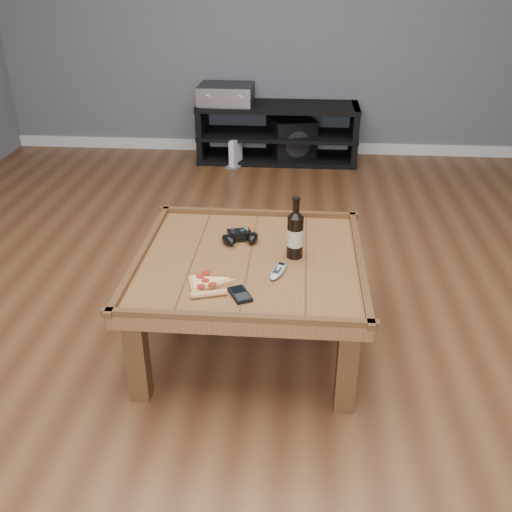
# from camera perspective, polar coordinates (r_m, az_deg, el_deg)

# --- Properties ---
(ground) EXTENTS (6.00, 6.00, 0.00)m
(ground) POSITION_cam_1_polar(r_m,az_deg,el_deg) (2.77, -0.58, -8.50)
(ground) COLOR #4B2815
(ground) RESTS_ON ground
(baseboard) EXTENTS (5.00, 0.02, 0.10)m
(baseboard) POSITION_cam_1_polar(r_m,az_deg,el_deg) (5.45, 2.24, 10.88)
(baseboard) COLOR silver
(baseboard) RESTS_ON ground
(coffee_table) EXTENTS (1.03, 1.03, 0.48)m
(coffee_table) POSITION_cam_1_polar(r_m,az_deg,el_deg) (2.56, -0.62, -1.44)
(coffee_table) COLOR brown
(coffee_table) RESTS_ON ground
(media_console) EXTENTS (1.40, 0.45, 0.50)m
(media_console) POSITION_cam_1_polar(r_m,az_deg,el_deg) (5.17, 2.16, 12.18)
(media_console) COLOR black
(media_console) RESTS_ON ground
(beer_bottle) EXTENTS (0.07, 0.07, 0.28)m
(beer_bottle) POSITION_cam_1_polar(r_m,az_deg,el_deg) (2.51, 3.94, 2.26)
(beer_bottle) COLOR black
(beer_bottle) RESTS_ON coffee_table
(game_controller) EXTENTS (0.19, 0.15, 0.05)m
(game_controller) POSITION_cam_1_polar(r_m,az_deg,el_deg) (2.67, -1.61, 1.92)
(game_controller) COLOR black
(game_controller) RESTS_ON coffee_table
(pizza_slice) EXTENTS (0.22, 0.29, 0.03)m
(pizza_slice) POSITION_cam_1_polar(r_m,az_deg,el_deg) (2.33, -5.04, -2.84)
(pizza_slice) COLOR tan
(pizza_slice) RESTS_ON coffee_table
(smartphone) EXTENTS (0.11, 0.14, 0.02)m
(smartphone) POSITION_cam_1_polar(r_m,az_deg,el_deg) (2.26, -1.60, -3.85)
(smartphone) COLOR black
(smartphone) RESTS_ON coffee_table
(remote_control) EXTENTS (0.09, 0.17, 0.02)m
(remote_control) POSITION_cam_1_polar(r_m,az_deg,el_deg) (2.41, 2.23, -1.47)
(remote_control) COLOR #9BA1A9
(remote_control) RESTS_ON coffee_table
(av_receiver) EXTENTS (0.47, 0.40, 0.16)m
(av_receiver) POSITION_cam_1_polar(r_m,az_deg,el_deg) (5.12, -3.01, 15.86)
(av_receiver) COLOR black
(av_receiver) RESTS_ON media_console
(subwoofer) EXTENTS (0.47, 0.47, 0.37)m
(subwoofer) POSITION_cam_1_polar(r_m,az_deg,el_deg) (5.23, 3.56, 11.62)
(subwoofer) COLOR black
(subwoofer) RESTS_ON ground
(game_console) EXTENTS (0.17, 0.22, 0.24)m
(game_console) POSITION_cam_1_polar(r_m,az_deg,el_deg) (5.04, -2.05, 10.14)
(game_console) COLOR slate
(game_console) RESTS_ON ground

